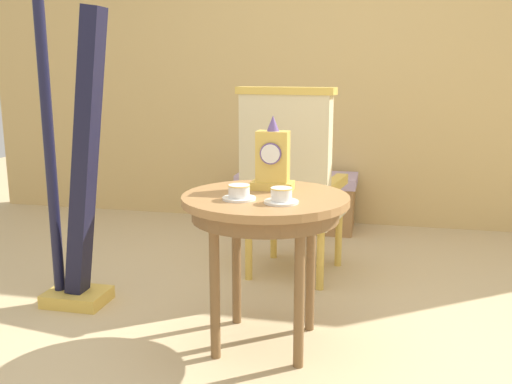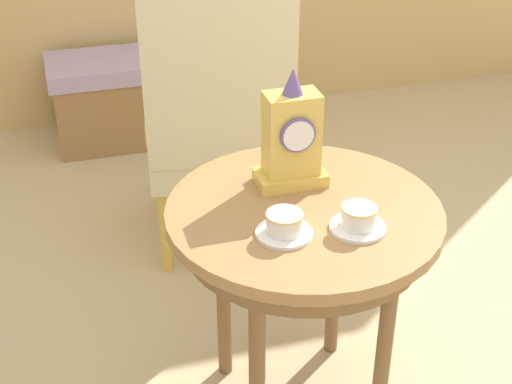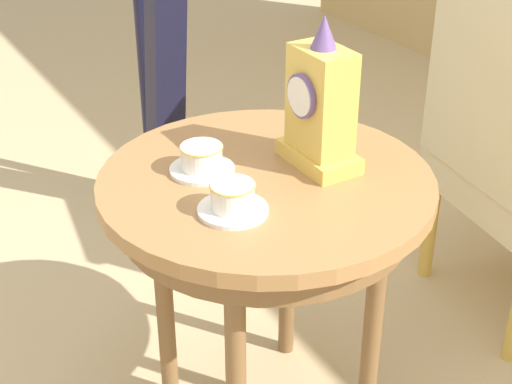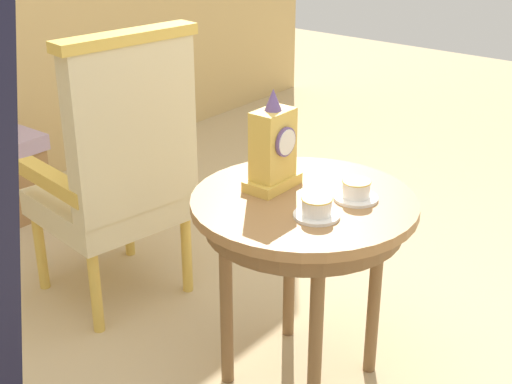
% 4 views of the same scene
% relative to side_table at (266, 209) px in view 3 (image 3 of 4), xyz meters
% --- Properties ---
extents(side_table, '(0.73, 0.73, 0.69)m').
position_rel_side_table_xyz_m(side_table, '(0.00, 0.00, 0.00)').
color(side_table, '#9E7042').
rests_on(side_table, ground).
extents(teacup_left, '(0.14, 0.14, 0.06)m').
position_rel_side_table_xyz_m(teacup_left, '(-0.09, -0.11, 0.11)').
color(teacup_left, white).
rests_on(teacup_left, side_table).
extents(teacup_right, '(0.14, 0.14, 0.06)m').
position_rel_side_table_xyz_m(teacup_right, '(0.09, -0.13, 0.11)').
color(teacup_right, white).
rests_on(teacup_right, side_table).
extents(mantel_clock, '(0.19, 0.11, 0.34)m').
position_rel_side_table_xyz_m(mantel_clock, '(0.01, 0.13, 0.21)').
color(mantel_clock, gold).
rests_on(mantel_clock, side_table).
extents(harp, '(0.40, 0.24, 1.74)m').
position_rel_side_table_xyz_m(harp, '(-1.04, 0.22, 0.09)').
color(harp, gold).
rests_on(harp, ground).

